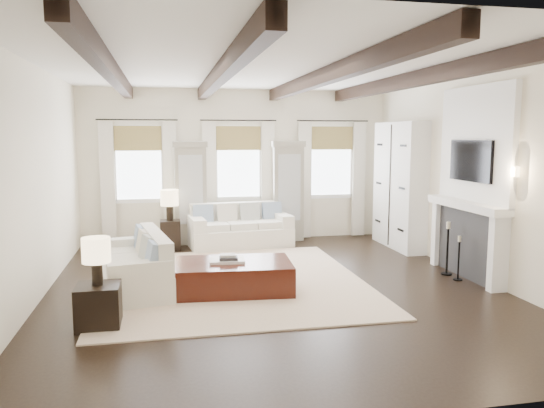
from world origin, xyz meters
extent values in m
plane|color=black|center=(0.00, 0.00, 0.00)|extent=(7.50, 7.50, 0.00)
cube|color=white|center=(0.00, 3.75, 1.60)|extent=(6.50, 0.04, 3.20)
cube|color=white|center=(0.00, -3.75, 1.60)|extent=(6.50, 0.04, 3.20)
cube|color=white|center=(-3.25, 0.00, 1.60)|extent=(0.04, 7.50, 3.20)
cube|color=white|center=(3.25, 0.00, 1.60)|extent=(0.04, 7.50, 3.20)
cube|color=white|center=(0.00, 0.00, 3.20)|extent=(6.50, 7.50, 0.04)
cube|color=black|center=(-2.20, 0.00, 3.08)|extent=(0.16, 7.40, 0.22)
cube|color=black|center=(-0.75, 0.00, 3.08)|extent=(0.16, 7.40, 0.22)
cube|color=black|center=(0.75, 0.00, 3.08)|extent=(0.16, 7.40, 0.22)
cube|color=black|center=(2.20, 0.00, 3.08)|extent=(0.16, 7.40, 0.22)
cube|color=white|center=(-2.05, 3.72, 1.65)|extent=(0.90, 0.03, 1.45)
cube|color=olive|center=(-2.05, 3.66, 2.18)|extent=(0.94, 0.04, 0.50)
cube|color=white|center=(-2.67, 3.62, 1.27)|extent=(0.28, 0.08, 2.50)
cube|color=white|center=(-1.43, 3.62, 1.27)|extent=(0.28, 0.08, 2.50)
cylinder|color=black|center=(-2.05, 3.61, 2.55)|extent=(1.60, 0.02, 0.02)
cube|color=white|center=(0.00, 3.72, 1.65)|extent=(0.90, 0.03, 1.45)
cube|color=olive|center=(0.00, 3.66, 2.18)|extent=(0.94, 0.04, 0.50)
cube|color=white|center=(-0.62, 3.62, 1.27)|extent=(0.28, 0.08, 2.50)
cube|color=white|center=(0.62, 3.62, 1.27)|extent=(0.28, 0.08, 2.50)
cylinder|color=black|center=(0.00, 3.61, 2.55)|extent=(1.60, 0.02, 0.02)
cube|color=white|center=(2.05, 3.72, 1.65)|extent=(0.90, 0.03, 1.45)
cube|color=olive|center=(2.05, 3.66, 2.18)|extent=(0.94, 0.04, 0.50)
cube|color=white|center=(1.43, 3.62, 1.27)|extent=(0.28, 0.08, 2.50)
cube|color=white|center=(2.67, 3.62, 1.27)|extent=(0.28, 0.08, 2.50)
cylinder|color=black|center=(2.05, 3.61, 2.55)|extent=(1.60, 0.02, 0.02)
cube|color=#9B9787|center=(-1.02, 3.53, 1.00)|extent=(0.64, 0.38, 2.00)
cube|color=#B2B7BA|center=(-1.02, 3.33, 1.15)|extent=(0.48, 0.02, 1.40)
cube|color=#9B9787|center=(-1.02, 3.53, 2.06)|extent=(0.70, 0.42, 0.12)
cube|color=#9B9787|center=(1.02, 3.53, 1.00)|extent=(0.64, 0.38, 2.00)
cube|color=#B2B7BA|center=(1.02, 3.33, 1.15)|extent=(0.48, 0.02, 1.40)
cube|color=#9B9787|center=(1.02, 3.53, 2.06)|extent=(0.70, 0.42, 0.12)
cube|color=#242426|center=(3.16, 0.00, 0.55)|extent=(0.18, 1.50, 1.10)
cube|color=black|center=(3.13, 0.00, 0.40)|extent=(0.10, 0.90, 0.70)
cube|color=white|center=(3.12, -0.82, 0.55)|extent=(0.26, 0.14, 1.10)
cube|color=white|center=(3.12, 0.82, 0.55)|extent=(0.26, 0.14, 1.10)
cube|color=white|center=(3.09, 0.00, 1.16)|extent=(0.32, 1.90, 0.12)
cube|color=white|center=(3.20, 0.00, 2.10)|extent=(0.10, 1.90, 1.80)
cube|color=black|center=(3.13, 0.00, 1.85)|extent=(0.07, 1.10, 0.64)
cylinder|color=#FFD899|center=(3.15, -1.05, 1.75)|extent=(0.10, 0.10, 0.14)
cube|color=silver|center=(3.05, 2.35, 1.25)|extent=(0.40, 1.70, 2.50)
cube|color=black|center=(2.84, 2.35, 1.25)|extent=(0.01, 0.02, 2.40)
cube|color=beige|center=(-0.55, 0.43, 0.01)|extent=(3.94, 4.32, 0.02)
cube|color=white|center=(-0.07, 3.00, 0.19)|extent=(2.10, 1.11, 0.38)
cube|color=white|center=(-0.10, 3.35, 0.63)|extent=(1.94, 0.40, 0.48)
cube|color=white|center=(-0.95, 2.92, 0.51)|extent=(0.34, 0.89, 0.25)
cube|color=white|center=(0.82, 3.09, 0.51)|extent=(0.34, 0.89, 0.25)
cube|color=white|center=(-0.62, 2.90, 0.45)|extent=(0.59, 0.63, 0.13)
cube|color=white|center=(-0.06, 2.96, 0.45)|extent=(0.59, 0.63, 0.13)
cube|color=white|center=(0.49, 3.01, 0.45)|extent=(0.59, 0.63, 0.13)
cube|color=#7992B3|center=(-0.80, 3.12, 0.65)|extent=(0.42, 0.25, 0.42)
cube|color=silver|center=(-0.32, 3.17, 0.65)|extent=(0.42, 0.25, 0.42)
cube|color=beige|center=(0.15, 3.22, 0.65)|extent=(0.42, 0.25, 0.42)
cube|color=#7992B3|center=(0.63, 3.26, 0.65)|extent=(0.42, 0.25, 0.42)
cube|color=white|center=(-2.03, 0.33, 0.18)|extent=(1.19, 2.06, 0.37)
cube|color=white|center=(-1.70, 0.39, 0.60)|extent=(0.51, 1.86, 0.46)
cube|color=white|center=(-2.17, 1.17, 0.49)|extent=(0.86, 0.38, 0.24)
cube|color=white|center=(-1.89, -0.51, 0.49)|extent=(0.86, 0.38, 0.24)
cube|color=white|center=(-2.17, 0.85, 0.43)|extent=(0.63, 0.60, 0.13)
cube|color=white|center=(-2.08, 0.32, 0.43)|extent=(0.63, 0.60, 0.13)
cube|color=white|center=(-1.99, -0.21, 0.43)|extent=(0.63, 0.60, 0.13)
cube|color=#7992B3|center=(-1.97, 1.04, 0.63)|extent=(0.26, 0.42, 0.40)
cube|color=silver|center=(-1.89, 0.59, 0.63)|extent=(0.26, 0.42, 0.40)
cube|color=beige|center=(-1.81, 0.13, 0.63)|extent=(0.26, 0.42, 0.40)
cube|color=#7992B3|center=(-1.74, -0.32, 0.63)|extent=(0.26, 0.42, 0.40)
cube|color=black|center=(-0.61, -0.05, 0.22)|extent=(1.73, 1.16, 0.43)
cube|color=white|center=(-0.69, -0.01, 0.45)|extent=(0.53, 0.42, 0.04)
cube|color=#262628|center=(-0.68, -0.06, 0.49)|extent=(0.27, 0.22, 0.04)
cube|color=beige|center=(-0.68, -0.02, 0.53)|extent=(0.23, 0.19, 0.03)
cube|color=black|center=(-2.35, -1.14, 0.25)|extent=(0.50, 0.50, 0.50)
cylinder|color=black|center=(-2.35, -1.14, 0.64)|extent=(0.13, 0.13, 0.27)
cylinder|color=#F9D89E|center=(-2.35, -1.14, 0.92)|extent=(0.33, 0.33, 0.29)
cube|color=black|center=(-1.46, 3.01, 0.29)|extent=(0.39, 0.39, 0.58)
cylinder|color=black|center=(-1.46, 3.01, 0.73)|extent=(0.14, 0.14, 0.29)
cylinder|color=#F9D89E|center=(-1.46, 3.01, 1.03)|extent=(0.35, 0.35, 0.31)
cylinder|color=black|center=(2.90, -0.16, 0.01)|extent=(0.14, 0.14, 0.02)
cylinder|color=black|center=(2.90, -0.16, 0.31)|extent=(0.03, 0.03, 0.62)
cylinder|color=beige|center=(2.90, -0.16, 0.65)|extent=(0.05, 0.05, 0.09)
cylinder|color=black|center=(2.90, 0.19, 0.01)|extent=(0.18, 0.18, 0.02)
cylinder|color=black|center=(2.90, 0.19, 0.38)|extent=(0.03, 0.03, 0.77)
cylinder|color=beige|center=(2.90, 0.19, 0.81)|extent=(0.07, 0.07, 0.11)
camera|label=1|loc=(-1.55, -7.45, 2.25)|focal=35.00mm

